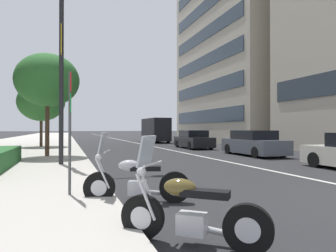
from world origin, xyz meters
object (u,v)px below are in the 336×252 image
(car_mid_block_traffic, at_px, (254,144))
(street_tree_near_plaza_corner, at_px, (41,102))
(street_lamp_with_banners, at_px, (72,45))
(car_following_behind, at_px, (193,140))
(parking_sign_by_curb, at_px, (70,117))
(street_tree_by_lamp_post, at_px, (47,80))
(motorcycle_by_sign_pole, at_px, (135,182))
(delivery_van_ahead, at_px, (156,130))
(motorcycle_under_tarp, at_px, (189,213))

(car_mid_block_traffic, relative_size, street_tree_near_plaza_corner, 0.88)
(street_lamp_with_banners, bearing_deg, street_tree_near_plaza_corner, 9.22)
(car_following_behind, distance_m, street_tree_near_plaza_corner, 12.57)
(parking_sign_by_curb, height_order, street_tree_near_plaza_corner, street_tree_near_plaza_corner)
(parking_sign_by_curb, height_order, street_tree_by_lamp_post, street_tree_by_lamp_post)
(motorcycle_by_sign_pole, height_order, delivery_van_ahead, delivery_van_ahead)
(motorcycle_by_sign_pole, xyz_separation_m, street_tree_by_lamp_post, (10.58, 2.33, 3.66))
(motorcycle_by_sign_pole, xyz_separation_m, car_following_behind, (15.77, -8.28, 0.23))
(parking_sign_by_curb, height_order, street_lamp_with_banners, street_lamp_with_banners)
(parking_sign_by_curb, bearing_deg, street_lamp_with_banners, -1.35)
(car_mid_block_traffic, xyz_separation_m, street_tree_near_plaza_corner, (10.90, 12.33, 3.02))
(car_following_behind, xyz_separation_m, street_lamp_with_banners, (-9.21, 9.45, 4.33))
(car_following_behind, distance_m, street_lamp_with_banners, 13.89)
(motorcycle_under_tarp, bearing_deg, street_lamp_with_banners, -42.10)
(motorcycle_under_tarp, xyz_separation_m, street_tree_near_plaza_corner, (22.10, 3.47, 3.28))
(car_mid_block_traffic, height_order, parking_sign_by_curb, parking_sign_by_curb)
(motorcycle_under_tarp, xyz_separation_m, street_tree_by_lamp_post, (13.07, 2.51, 3.67))
(car_mid_block_traffic, height_order, street_tree_near_plaza_corner, street_tree_near_plaza_corner)
(delivery_van_ahead, relative_size, street_tree_near_plaza_corner, 1.09)
(street_lamp_with_banners, bearing_deg, motorcycle_by_sign_pole, -169.91)
(motorcycle_under_tarp, height_order, parking_sign_by_curb, parking_sign_by_curb)
(car_following_behind, relative_size, delivery_van_ahead, 0.84)
(motorcycle_under_tarp, relative_size, street_lamp_with_banners, 0.21)
(motorcycle_by_sign_pole, bearing_deg, delivery_van_ahead, -90.08)
(delivery_van_ahead, bearing_deg, street_tree_by_lamp_post, 146.13)
(motorcycle_under_tarp, height_order, street_tree_near_plaza_corner, street_tree_near_plaza_corner)
(delivery_van_ahead, distance_m, parking_sign_by_curb, 27.68)
(parking_sign_by_curb, bearing_deg, street_tree_near_plaza_corner, 5.94)
(motorcycle_under_tarp, height_order, car_following_behind, motorcycle_under_tarp)
(motorcycle_under_tarp, distance_m, motorcycle_by_sign_pole, 2.50)
(motorcycle_by_sign_pole, relative_size, car_mid_block_traffic, 0.49)
(parking_sign_by_curb, distance_m, street_tree_by_lamp_post, 10.29)
(street_tree_near_plaza_corner, bearing_deg, car_mid_block_traffic, -131.49)
(car_mid_block_traffic, relative_size, delivery_van_ahead, 0.80)
(street_tree_by_lamp_post, bearing_deg, car_mid_block_traffic, -99.33)
(motorcycle_by_sign_pole, bearing_deg, street_tree_near_plaza_corner, -63.17)
(motorcycle_by_sign_pole, height_order, car_mid_block_traffic, motorcycle_by_sign_pole)
(car_following_behind, bearing_deg, parking_sign_by_curb, 150.17)
(motorcycle_under_tarp, distance_m, street_lamp_with_banners, 10.22)
(car_mid_block_traffic, height_order, street_tree_by_lamp_post, street_tree_by_lamp_post)
(motorcycle_by_sign_pole, bearing_deg, car_following_behind, -100.40)
(motorcycle_by_sign_pole, bearing_deg, parking_sign_by_curb, -7.28)
(motorcycle_under_tarp, bearing_deg, parking_sign_by_curb, -24.87)
(delivery_van_ahead, relative_size, street_tree_by_lamp_post, 1.05)
(delivery_van_ahead, xyz_separation_m, street_tree_by_lamp_post, (-15.97, 10.64, 2.65))
(delivery_van_ahead, bearing_deg, motorcycle_by_sign_pole, 162.42)
(street_tree_by_lamp_post, bearing_deg, motorcycle_by_sign_pole, -167.59)
(motorcycle_under_tarp, height_order, street_lamp_with_banners, street_lamp_with_banners)
(street_lamp_with_banners, bearing_deg, delivery_van_ahead, -25.38)
(street_lamp_with_banners, height_order, street_tree_by_lamp_post, street_lamp_with_banners)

